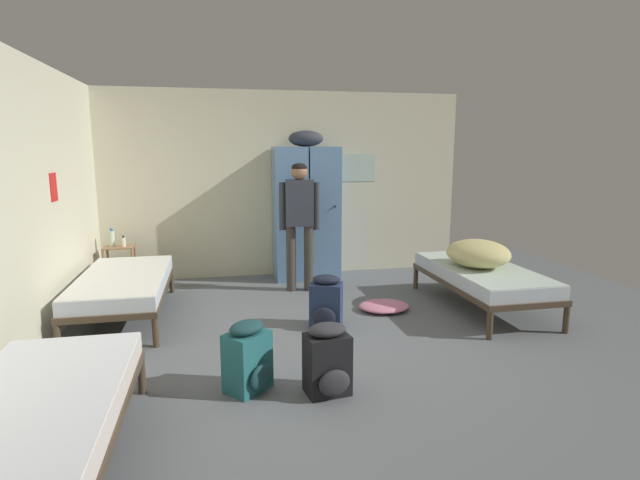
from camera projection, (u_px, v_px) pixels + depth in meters
The scene contains 15 objects.
ground_plane at pixel (326, 343), 4.75m from camera, with size 8.83×8.83×0.00m, color slate.
room_backdrop at pixel (184, 195), 5.56m from camera, with size 5.20×5.58×2.63m.
locker_bank at pixel (306, 210), 7.02m from camera, with size 0.90×0.55×2.07m.
shelf_unit at pixel (120, 263), 6.56m from camera, with size 0.38×0.30×0.57m.
bed_left_front at pixel (35, 415), 2.74m from camera, with size 0.90×1.90×0.49m.
bed_right at pixel (482, 276), 5.75m from camera, with size 0.90×1.90×0.49m.
bed_left_rear at pixel (123, 284), 5.40m from camera, with size 0.90×1.90×0.49m.
bedding_heap at pixel (478, 253), 5.72m from camera, with size 0.69×0.78×0.31m.
person_traveler at pixel (300, 215), 6.36m from camera, with size 0.52×0.26×1.65m.
water_bottle at pixel (112, 238), 6.50m from camera, with size 0.07×0.07×0.24m.
lotion_bottle at pixel (124, 242), 6.48m from camera, with size 0.05×0.05×0.15m.
backpack_navy at pixel (326, 302), 5.16m from camera, with size 0.39×0.40×0.55m.
backpack_black at pixel (328, 361), 3.73m from camera, with size 0.35×0.37×0.55m.
backpack_teal at pixel (248, 358), 3.78m from camera, with size 0.42×0.42×0.55m.
clothes_pile_pink at pixel (384, 306), 5.73m from camera, with size 0.57×0.50×0.09m.
Camera 1 is at (-0.97, -4.39, 1.82)m, focal length 28.07 mm.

